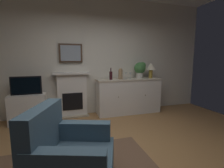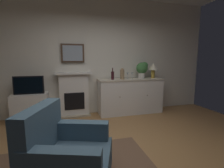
# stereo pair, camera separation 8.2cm
# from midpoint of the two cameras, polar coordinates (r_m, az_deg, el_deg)

# --- Properties ---
(ground_plane) EXTENTS (6.34, 4.50, 0.10)m
(ground_plane) POSITION_cam_midpoint_polar(r_m,az_deg,el_deg) (2.57, 2.77, -25.78)
(ground_plane) COLOR #9E7042
(ground_plane) RESTS_ON ground
(wall_rear) EXTENTS (6.34, 0.06, 2.95)m
(wall_rear) POSITION_cam_midpoint_polar(r_m,az_deg,el_deg) (4.28, -7.33, 9.40)
(wall_rear) COLOR silver
(wall_rear) RESTS_ON ground_plane
(fireplace_unit) EXTENTS (0.87, 0.30, 1.10)m
(fireplace_unit) POSITION_cam_midpoint_polar(r_m,az_deg,el_deg) (4.18, -14.23, -3.55)
(fireplace_unit) COLOR white
(fireplace_unit) RESTS_ON ground_plane
(framed_picture) EXTENTS (0.55, 0.04, 0.45)m
(framed_picture) POSITION_cam_midpoint_polar(r_m,az_deg,el_deg) (4.14, -14.77, 10.37)
(framed_picture) COLOR #473323
(sideboard_cabinet) EXTENTS (1.70, 0.49, 0.91)m
(sideboard_cabinet) POSITION_cam_midpoint_polar(r_m,az_deg,el_deg) (4.33, 5.27, -4.14)
(sideboard_cabinet) COLOR white
(sideboard_cabinet) RESTS_ON ground_plane
(table_lamp) EXTENTS (0.26, 0.26, 0.40)m
(table_lamp) POSITION_cam_midpoint_polar(r_m,az_deg,el_deg) (4.52, 12.89, 5.59)
(table_lamp) COLOR #B79338
(table_lamp) RESTS_ON sideboard_cabinet
(wine_bottle) EXTENTS (0.08, 0.08, 0.29)m
(wine_bottle) POSITION_cam_midpoint_polar(r_m,az_deg,el_deg) (4.05, -0.98, 3.06)
(wine_bottle) COLOR #331419
(wine_bottle) RESTS_ON sideboard_cabinet
(wine_glass_left) EXTENTS (0.07, 0.07, 0.16)m
(wine_glass_left) POSITION_cam_midpoint_polar(r_m,az_deg,el_deg) (4.22, 4.32, 3.45)
(wine_glass_left) COLOR silver
(wine_glass_left) RESTS_ON sideboard_cabinet
(wine_glass_center) EXTENTS (0.07, 0.07, 0.16)m
(wine_glass_center) POSITION_cam_midpoint_polar(r_m,az_deg,el_deg) (4.23, 5.86, 3.44)
(wine_glass_center) COLOR silver
(wine_glass_center) RESTS_ON sideboard_cabinet
(vase_decorative) EXTENTS (0.11, 0.11, 0.28)m
(vase_decorative) POSITION_cam_midpoint_polar(r_m,az_deg,el_deg) (4.11, 2.41, 3.59)
(vase_decorative) COLOR #9E7F5B
(vase_decorative) RESTS_ON sideboard_cabinet
(tv_cabinet) EXTENTS (0.75, 0.42, 0.64)m
(tv_cabinet) POSITION_cam_midpoint_polar(r_m,az_deg,el_deg) (4.15, -27.69, -7.58)
(tv_cabinet) COLOR white
(tv_cabinet) RESTS_ON ground_plane
(tv_set) EXTENTS (0.62, 0.07, 0.40)m
(tv_set) POSITION_cam_midpoint_polar(r_m,az_deg,el_deg) (4.02, -28.25, -0.48)
(tv_set) COLOR black
(tv_set) RESTS_ON tv_cabinet
(potted_plant_small) EXTENTS (0.30, 0.30, 0.43)m
(potted_plant_small) POSITION_cam_midpoint_polar(r_m,az_deg,el_deg) (4.42, 9.30, 5.34)
(potted_plant_small) COLOR beige
(potted_plant_small) RESTS_ON sideboard_cabinet
(armchair) EXTENTS (1.01, 0.98, 0.92)m
(armchair) POSITION_cam_midpoint_polar(r_m,az_deg,el_deg) (1.95, -16.17, -23.16)
(armchair) COLOR #3F596B
(armchair) RESTS_ON ground_plane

